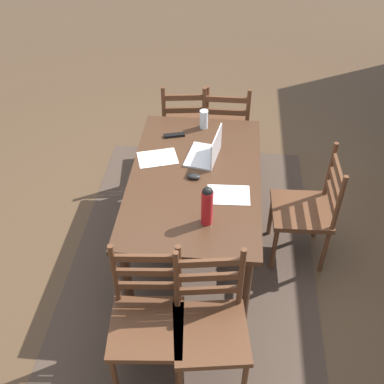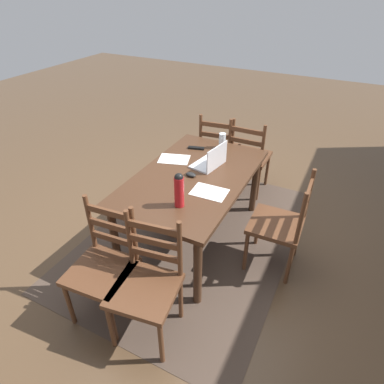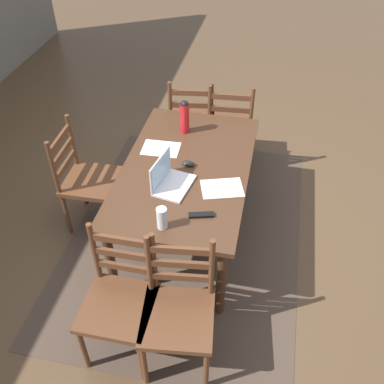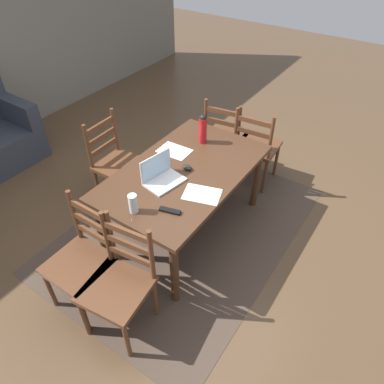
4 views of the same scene
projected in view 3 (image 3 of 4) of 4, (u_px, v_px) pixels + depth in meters
ground_plane at (187, 233)px, 3.79m from camera, size 14.00×14.00×0.00m
area_rug at (187, 233)px, 3.79m from camera, size 2.66×1.92×0.01m
dining_table at (186, 176)px, 3.37m from camera, size 1.58×0.96×0.73m
chair_right_near at (230, 125)px, 4.25m from camera, size 0.47×0.47×0.95m
chair_left_near at (178, 312)px, 2.67m from camera, size 0.49×0.49×0.95m
chair_left_far at (120, 301)px, 2.73m from camera, size 0.44×0.44×0.95m
chair_right_far at (192, 120)px, 4.31m from camera, size 0.50×0.50×0.95m
chair_far_head at (87, 180)px, 3.62m from camera, size 0.45×0.45×0.95m
laptop at (168, 179)px, 3.12m from camera, size 0.35×0.27×0.23m
water_bottle at (185, 116)px, 3.57m from camera, size 0.08×0.08×0.29m
drinking_glass at (162, 218)px, 2.79m from camera, size 0.07×0.07×0.16m
computer_mouse at (188, 163)px, 3.32m from camera, size 0.07×0.11×0.03m
tv_remote at (201, 215)px, 2.91m from camera, size 0.09×0.18×0.02m
paper_stack_left at (161, 149)px, 3.49m from camera, size 0.22×0.30×0.00m
paper_stack_right at (222, 188)px, 3.12m from camera, size 0.29×0.35×0.00m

